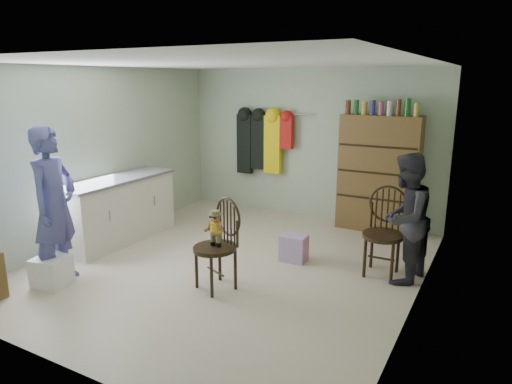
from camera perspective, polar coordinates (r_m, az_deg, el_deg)
The scene contains 11 objects.
ground_plane at distance 5.95m, azimuth -3.08°, elevation -9.04°, with size 5.00×5.00×0.00m, color beige.
room_walls at distance 5.99m, azimuth -0.57°, elevation 6.80°, with size 5.00×5.00×5.00m.
counter at distance 6.98m, azimuth -16.87°, elevation -2.06°, with size 0.64×1.86×0.94m.
plastic_tub at distance 5.82m, azimuth -24.18°, elevation -9.05°, with size 0.36×0.34×0.34m, color white.
chair_front at distance 5.13m, azimuth -4.69°, elevation -5.69°, with size 0.61×0.61×1.05m.
chair_far at distance 5.72m, azimuth 15.76°, elevation -4.34°, with size 0.49×0.49×1.08m.
striped_bag at distance 6.03m, azimuth 4.76°, elevation -6.97°, with size 0.33×0.26×0.35m, color pink.
person_left at distance 5.71m, azimuth -23.92°, elevation -1.57°, with size 0.67×0.44×1.83m, color #4E4F90.
person_right at distance 5.52m, azimuth 18.11°, elevation -3.17°, with size 0.74×0.58×1.53m, color #2D2B33.
dresser at distance 7.27m, azimuth 15.06°, elevation 2.30°, with size 1.20×0.39×2.06m.
coat_rack at distance 8.03m, azimuth 0.78°, elevation 6.25°, with size 1.42×0.12×1.09m.
Camera 1 is at (2.92, -4.64, 2.32)m, focal length 32.00 mm.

